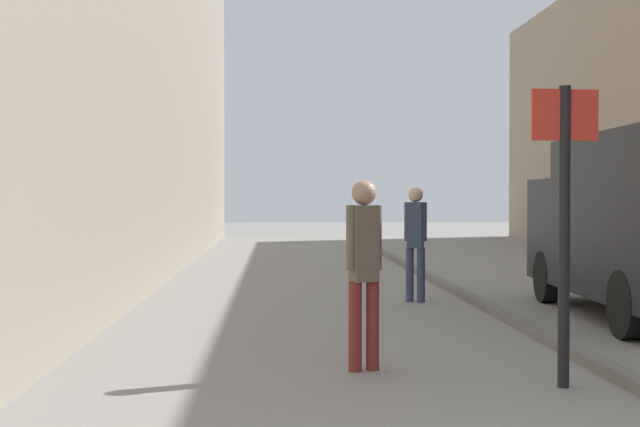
{
  "coord_description": "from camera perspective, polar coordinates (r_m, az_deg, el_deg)",
  "views": [
    {
      "loc": [
        -1.47,
        -2.95,
        1.65
      ],
      "look_at": [
        -0.68,
        12.42,
        1.34
      ],
      "focal_mm": 47.8,
      "sensor_mm": 36.0,
      "label": 1
    }
  ],
  "objects": [
    {
      "name": "street_sign_post",
      "position": [
        7.62,
        16.04,
        0.32
      ],
      "size": [
        0.6,
        0.1,
        2.6
      ],
      "rotation": [
        0.0,
        0.0,
        3.24
      ],
      "color": "black",
      "rests_on": "ground_plane"
    },
    {
      "name": "pedestrian_main_foreground",
      "position": [
        13.4,
        6.41,
        -1.49
      ],
      "size": [
        0.34,
        0.27,
        1.8
      ],
      "rotation": [
        0.0,
        0.0,
        -0.36
      ],
      "color": "#2D3851",
      "rests_on": "ground_plane"
    },
    {
      "name": "ground_plane",
      "position": [
        15.12,
        2.67,
        -5.13
      ],
      "size": [
        80.0,
        80.0,
        0.0
      ],
      "primitive_type": "plane",
      "color": "gray"
    },
    {
      "name": "pedestrian_mid_block",
      "position": [
        8.06,
        2.96,
        -3.19
      ],
      "size": [
        0.35,
        0.26,
        1.8
      ],
      "rotation": [
        0.0,
        0.0,
        3.45
      ],
      "color": "maroon",
      "rests_on": "ground_plane"
    },
    {
      "name": "kerb_strip",
      "position": [
        15.34,
        8.58,
        -4.82
      ],
      "size": [
        0.16,
        40.0,
        0.12
      ],
      "primitive_type": "cube",
      "color": "#615F5B",
      "rests_on": "ground_plane"
    }
  ]
}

